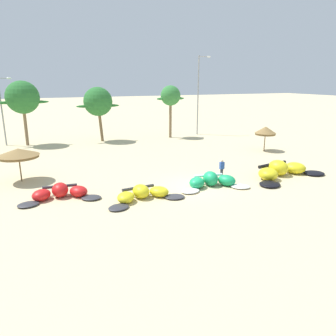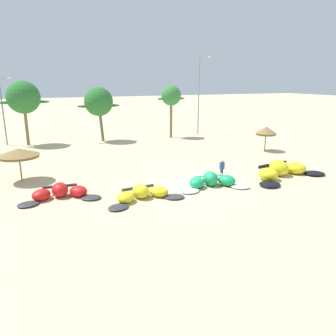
{
  "view_description": "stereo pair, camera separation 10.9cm",
  "coord_description": "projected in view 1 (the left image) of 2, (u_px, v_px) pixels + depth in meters",
  "views": [
    {
      "loc": [
        -10.6,
        -20.17,
        7.68
      ],
      "look_at": [
        -1.17,
        2.0,
        1.0
      ],
      "focal_mm": 34.15,
      "sensor_mm": 36.0,
      "label": 1
    },
    {
      "loc": [
        -10.5,
        -20.21,
        7.68
      ],
      "look_at": [
        -1.17,
        2.0,
        1.0
      ],
      "focal_mm": 34.15,
      "sensor_mm": 36.0,
      "label": 2
    }
  ],
  "objects": [
    {
      "name": "palm_center_left",
      "position": [
        171.0,
        96.0,
        42.47
      ],
      "size": [
        3.98,
        2.65,
        6.96
      ],
      "color": "#7F6647",
      "rests_on": "ground"
    },
    {
      "name": "palm_left_of_gap",
      "position": [
        98.0,
        102.0,
        39.92
      ],
      "size": [
        5.4,
        3.6,
        6.84
      ],
      "color": "brown",
      "rests_on": "ground"
    },
    {
      "name": "kite_left_of_center",
      "position": [
        212.0,
        181.0,
        23.66
      ],
      "size": [
        5.49,
        2.94,
        1.08
      ],
      "color": "white",
      "rests_on": "ground"
    },
    {
      "name": "kite_left",
      "position": [
        143.0,
        194.0,
        21.18
      ],
      "size": [
        5.58,
        2.78,
        0.91
      ],
      "color": "#333338",
      "rests_on": "ground"
    },
    {
      "name": "beach_umbrella_middle",
      "position": [
        266.0,
        131.0,
        35.12
      ],
      "size": [
        2.31,
        2.31,
        2.72
      ],
      "color": "brown",
      "rests_on": "ground"
    },
    {
      "name": "kite_far_left",
      "position": [
        60.0,
        193.0,
        21.35
      ],
      "size": [
        5.49,
        2.73,
        0.98
      ],
      "color": "#333338",
      "rests_on": "ground"
    },
    {
      "name": "ground_plane",
      "position": [
        193.0,
        186.0,
        23.94
      ],
      "size": [
        260.0,
        260.0,
        0.0
      ],
      "primitive_type": "plane",
      "color": "beige"
    },
    {
      "name": "lamppost_west",
      "position": [
        3.0,
        108.0,
        37.5
      ],
      "size": [
        1.55,
        0.24,
        8.0
      ],
      "color": "gray",
      "rests_on": "ground"
    },
    {
      "name": "palm_left",
      "position": [
        23.0,
        98.0,
        37.24
      ],
      "size": [
        5.73,
        3.82,
        7.6
      ],
      "color": "#7F6647",
      "rests_on": "ground"
    },
    {
      "name": "beach_umbrella_near_van",
      "position": [
        18.0,
        153.0,
        24.39
      ],
      "size": [
        3.08,
        3.08,
        2.63
      ],
      "color": "brown",
      "rests_on": "ground"
    },
    {
      "name": "person_near_kites",
      "position": [
        222.0,
        169.0,
        25.32
      ],
      "size": [
        0.36,
        0.24,
        1.62
      ],
      "color": "#383842",
      "rests_on": "ground"
    },
    {
      "name": "kite_center",
      "position": [
        282.0,
        171.0,
        26.14
      ],
      "size": [
        7.49,
        4.02,
        1.28
      ],
      "color": "black",
      "rests_on": "ground"
    },
    {
      "name": "lamppost_west_center",
      "position": [
        199.0,
        92.0,
        44.87
      ],
      "size": [
        1.9,
        0.24,
        10.88
      ],
      "color": "gray",
      "rests_on": "ground"
    }
  ]
}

